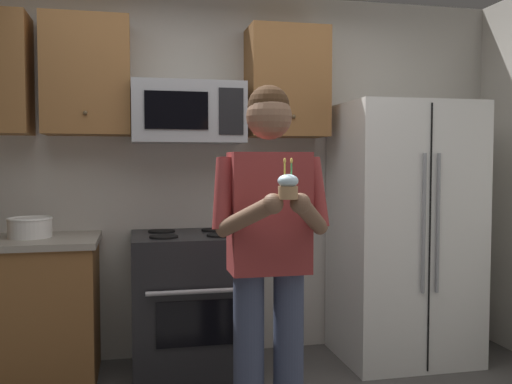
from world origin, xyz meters
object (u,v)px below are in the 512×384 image
Objects in this scene: oven_range at (191,303)px; cupcake at (288,186)px; person at (269,245)px; microwave at (188,113)px; refrigerator at (403,232)px; bowl_large_white at (30,227)px.

oven_range is 1.64m from cupcake.
microwave is at bearing 103.29° from person.
microwave is 1.72m from refrigerator.
person is (1.28, -1.10, 0.01)m from bowl_large_white.
cupcake is at bearing -132.26° from refrigerator.
bowl_large_white is 0.16× the size of person.
microwave reaches higher than bowl_large_white.
oven_range is 1.13m from bowl_large_white.
person is at bearing -40.86° from bowl_large_white.
refrigerator is at bearing 39.74° from person.
microwave is 0.42× the size of person.
refrigerator reaches higher than person.
refrigerator reaches higher than oven_range.
refrigerator reaches higher than bowl_large_white.
cupcake is (1.28, -1.43, 0.31)m from bowl_large_white.
microwave reaches higher than oven_range.
oven_range is 0.52× the size of refrigerator.
cupcake is (0.28, -1.50, -0.43)m from microwave.
refrigerator is (1.50, -0.04, 0.44)m from oven_range.
oven_range is 5.36× the size of cupcake.
refrigerator is at bearing -6.03° from microwave.
oven_range is 1.26× the size of microwave.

